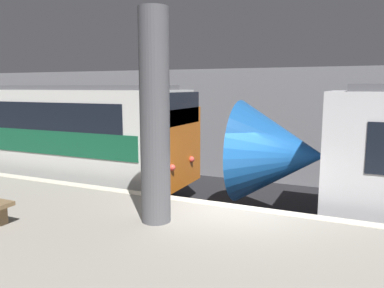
# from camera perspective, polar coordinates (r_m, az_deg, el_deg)

# --- Properties ---
(ground_plane) EXTENTS (120.00, 120.00, 0.00)m
(ground_plane) POSITION_cam_1_polar(r_m,az_deg,el_deg) (8.74, 6.24, -15.62)
(ground_plane) COLOR black
(platform) EXTENTS (40.00, 4.79, 1.05)m
(platform) POSITION_cam_1_polar(r_m,az_deg,el_deg) (6.51, -0.61, -19.50)
(platform) COLOR gray
(platform) RESTS_ON ground
(station_rear_barrier) EXTENTS (50.00, 0.15, 4.28)m
(station_rear_barrier) POSITION_cam_1_polar(r_m,az_deg,el_deg) (14.15, 14.27, 2.56)
(station_rear_barrier) COLOR gray
(station_rear_barrier) RESTS_ON ground
(support_pillar_near) EXTENTS (0.56, 0.56, 3.95)m
(support_pillar_near) POSITION_cam_1_polar(r_m,az_deg,el_deg) (6.95, -5.69, 3.92)
(support_pillar_near) COLOR #56565B
(support_pillar_near) RESTS_ON platform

